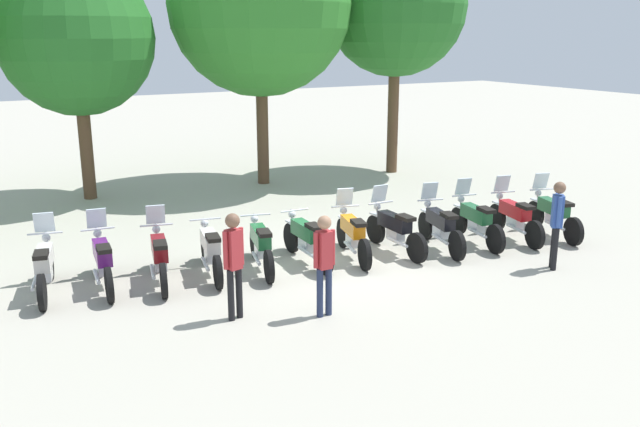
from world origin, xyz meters
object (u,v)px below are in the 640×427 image
Objects in this scene: person_0 at (234,257)px; person_1 at (557,218)px; motorcycle_10 at (515,217)px; motorcycle_4 at (261,245)px; motorcycle_1 at (103,260)px; motorcycle_5 at (306,239)px; motorcycle_9 at (476,220)px; tree_1 at (76,39)px; motorcycle_2 at (160,256)px; motorcycle_8 at (440,226)px; motorcycle_0 at (45,266)px; tree_2 at (260,4)px; motorcycle_7 at (394,229)px; person_2 at (324,258)px; motorcycle_11 at (553,214)px; motorcycle_6 at (353,234)px; tree_3 at (396,6)px; motorcycle_3 at (211,250)px.

person_1 is (6.49, -0.77, -0.02)m from person_0.
motorcycle_4 is at bearing 93.46° from motorcycle_10.
motorcycle_5 is at bearing -93.04° from motorcycle_1.
motorcycle_9 is 0.33× the size of tree_1.
motorcycle_2 is 7.96m from motorcycle_10.
motorcycle_2 reaches higher than motorcycle_4.
motorcycle_8 is at bearing -86.57° from motorcycle_4.
motorcycle_0 is 3.78m from person_0.
tree_2 is (5.27, 7.03, 4.86)m from motorcycle_2.
motorcycle_9 is 1.22× the size of person_1.
motorcycle_7 is 1.26× the size of person_2.
motorcycle_9 is (1.98, -0.33, 0.00)m from motorcycle_7.
motorcycle_1 is at bearing 95.07° from motorcycle_11.
person_2 is (-2.97, -2.24, 0.50)m from motorcycle_7.
motorcycle_5 is (3.94, -0.57, -0.01)m from motorcycle_1.
motorcycle_6 is at bearing 137.91° from person_2.
motorcycle_11 is at bearing -94.12° from motorcycle_1.
tree_3 reaches higher than motorcycle_1.
motorcycle_11 is at bearing 80.15° from person_0.
person_1 reaches higher than motorcycle_3.
motorcycle_1 is at bearing 93.22° from motorcycle_8.
motorcycle_6 is at bearing -84.26° from motorcycle_4.
motorcycle_4 is 0.98× the size of motorcycle_7.
motorcycle_7 and motorcycle_11 have the same top height.
motorcycle_5 is at bearing 91.29° from motorcycle_8.
tree_1 is (-0.87, 7.63, 3.91)m from motorcycle_3.
motorcycle_10 is at bearing -75.32° from person_1.
tree_3 reaches higher than person_2.
tree_1 is (-5.80, 8.49, 3.90)m from motorcycle_8.
motorcycle_9 is (6.89, -0.95, 0.00)m from motorcycle_2.
tree_3 is (11.77, 6.11, 4.89)m from motorcycle_0.
motorcycle_5 is at bearing 156.68° from person_2.
person_2 is 11.31m from tree_2.
motorcycle_10 reaches higher than motorcycle_4.
motorcycle_7 is at bearing 125.09° from person_2.
tree_1 is at bearing -4.45° from motorcycle_0.
tree_3 reaches higher than motorcycle_4.
motorcycle_10 is at bearing 91.56° from motorcycle_11.
person_0 is at bearing -87.10° from tree_1.
motorcycle_5 is 1.00× the size of motorcycle_7.
motorcycle_9 is at bearing 109.19° from person_2.
motorcycle_5 is 0.27× the size of tree_2.
motorcycle_10 is 9.85m from tree_2.
person_2 is 13.02m from tree_3.
motorcycle_2 is 1.98m from motorcycle_4.
motorcycle_4 is at bearing -88.01° from motorcycle_0.
motorcycle_8 is at bearing -99.60° from motorcycle_5.
motorcycle_8 is at bearing -23.52° from person_1.
person_2 is (-4.94, -1.91, 0.50)m from motorcycle_9.
person_0 reaches higher than motorcycle_4.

